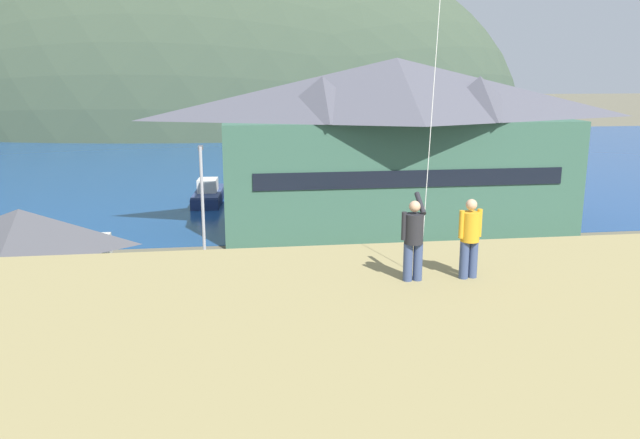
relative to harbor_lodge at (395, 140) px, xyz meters
The scene contains 18 objects.
ground_plane 23.70m from the harbor_lodge, 109.99° to the right, with size 600.00×600.00×0.00m, color #66604C.
parking_lot_pad 19.27m from the harbor_lodge, 115.37° to the right, with size 40.00×20.00×0.10m, color gray.
bay_water 39.83m from the harbor_lodge, 101.45° to the left, with size 360.00×84.00×0.03m, color navy.
far_hill_east_peak 103.96m from the harbor_lodge, 114.27° to the left, with size 109.44×53.27×65.98m, color #3D4C38.
far_hill_center_saddle 87.93m from the harbor_lodge, 97.32° to the left, with size 119.69×55.91×76.29m, color #3D4C38.
harbor_lodge is the anchor object (origin of this frame).
storage_shed_near_lot 25.72m from the harbor_lodge, 145.91° to the right, with size 7.62×5.97×4.99m.
wharf_dock 16.18m from the harbor_lodge, 131.96° to the left, with size 3.20×10.99×0.70m.
moored_boat_wharfside 18.31m from the harbor_lodge, 141.00° to the left, with size 2.83×7.30×2.16m.
moored_boat_outer_mooring 15.55m from the harbor_lodge, 117.50° to the left, with size 2.29×6.45×2.16m.
parked_car_back_row_left 17.41m from the harbor_lodge, 120.08° to the right, with size 4.24×2.14×1.82m.
parked_car_front_row_red 17.01m from the harbor_lodge, 103.94° to the right, with size 4.23×2.11×1.82m.
parked_car_mid_row_far 24.56m from the harbor_lodge, 119.90° to the right, with size 4.32×2.30×1.82m.
parked_car_mid_row_near 21.08m from the harbor_lodge, 132.60° to the right, with size 4.28×2.22×1.82m.
parked_car_corner_spot 22.52m from the harbor_lodge, 88.42° to the right, with size 4.29×2.24×1.82m.
parking_light_pole 17.14m from the harbor_lodge, 140.12° to the right, with size 0.24×0.78×7.20m.
person_kite_flyer 32.24m from the harbor_lodge, 103.87° to the right, with size 0.51×0.67×1.86m.
person_companion 31.97m from the harbor_lodge, 101.70° to the right, with size 0.54×0.40×1.74m.
Camera 1 is at (-3.67, -22.48, 10.98)m, focal length 35.84 mm.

